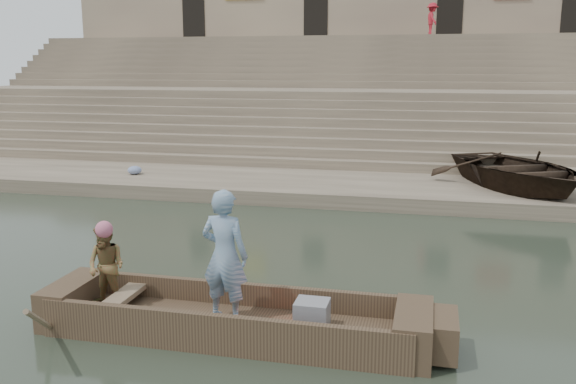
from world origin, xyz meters
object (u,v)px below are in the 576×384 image
(standing_man, at_px, (225,256))
(rowing_man, at_px, (106,266))
(television, at_px, (311,315))
(beached_rowboat, at_px, (517,170))
(main_rowboat, at_px, (232,328))
(pedestrian, at_px, (432,19))

(standing_man, relative_size, rowing_man, 1.52)
(standing_man, xyz_separation_m, television, (1.25, -0.02, -0.76))
(beached_rowboat, bearing_deg, standing_man, -143.57)
(main_rowboat, bearing_deg, standing_man, 166.62)
(main_rowboat, bearing_deg, pedestrian, 84.42)
(television, relative_size, beached_rowboat, 0.09)
(pedestrian, bearing_deg, television, 161.69)
(beached_rowboat, height_order, pedestrian, pedestrian)
(standing_man, relative_size, pedestrian, 1.21)
(standing_man, distance_m, beached_rowboat, 11.43)
(standing_man, bearing_deg, rowing_man, 6.41)
(main_rowboat, bearing_deg, beached_rowboat, 63.79)
(main_rowboat, xyz_separation_m, standing_man, (-0.10, 0.02, 1.07))
(rowing_man, height_order, beached_rowboat, rowing_man)
(beached_rowboat, relative_size, pedestrian, 3.21)
(main_rowboat, xyz_separation_m, pedestrian, (2.38, 24.35, 5.88))
(beached_rowboat, bearing_deg, pedestrian, 73.79)
(main_rowboat, bearing_deg, rowing_man, 177.65)
(rowing_man, relative_size, beached_rowboat, 0.25)
(beached_rowboat, xyz_separation_m, pedestrian, (-2.65, 14.12, 5.06))
(rowing_man, bearing_deg, pedestrian, 88.69)
(standing_man, xyz_separation_m, rowing_man, (-1.90, 0.06, -0.33))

